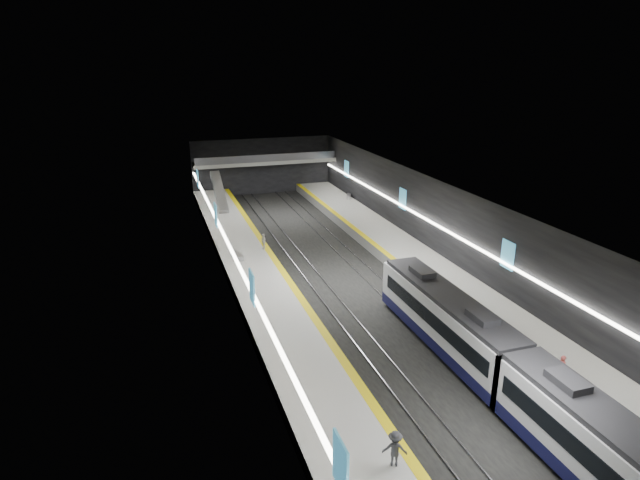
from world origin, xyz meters
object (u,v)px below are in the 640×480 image
object	(u,v)px
escalator	(219,192)
passenger_right_a	(562,369)
bench_left_far	(237,256)
passenger_left_b	(395,449)
bench_right_far	(349,196)
passenger_left_a	(264,241)
train	(516,377)

from	to	relation	value
escalator	passenger_right_a	bearing A→B (deg)	-73.33
bench_left_far	passenger_right_a	size ratio (longest dim) A/B	1.19
bench_left_far	passenger_left_b	xyz separation A→B (m)	(2.35, -28.98, 0.66)
bench_right_far	passenger_left_a	xyz separation A→B (m)	(-15.13, -16.21, 0.54)
passenger_right_a	bench_right_far	bearing A→B (deg)	-3.48
train	passenger_right_a	world-z (taller)	train
escalator	passenger_left_b	size ratio (longest dim) A/B	4.45
escalator	passenger_left_a	bearing A→B (deg)	-83.85
bench_right_far	train	bearing A→B (deg)	-75.60
passenger_right_a	passenger_left_a	bearing A→B (deg)	23.95
escalator	passenger_left_a	xyz separation A→B (m)	(1.87, -17.36, -1.13)
train	passenger_left_a	xyz separation A→B (m)	(-8.13, 27.89, -0.42)
escalator	bench_right_far	distance (m)	17.12
bench_left_far	passenger_left_b	distance (m)	29.08
passenger_left_b	passenger_left_a	bearing A→B (deg)	-66.20
bench_left_far	passenger_right_a	distance (m)	29.59
bench_left_far	passenger_right_a	bearing A→B (deg)	-72.01
escalator	bench_right_far	xyz separation A→B (m)	(17.00, -1.14, -1.67)
train	passenger_left_b	distance (m)	9.14
passenger_right_a	passenger_left_b	size ratio (longest dim) A/B	0.93
escalator	passenger_right_a	distance (m)	46.90
passenger_left_a	bench_right_far	bearing A→B (deg)	127.21
escalator	passenger_left_b	xyz separation A→B (m)	(1.32, -48.09, -1.00)
train	bench_right_far	size ratio (longest dim) A/B	15.51
bench_right_far	passenger_left_b	bearing A→B (deg)	-85.05
train	passenger_right_a	xyz separation A→B (m)	(3.45, 0.34, -0.37)
passenger_right_a	passenger_left_b	world-z (taller)	passenger_left_b
escalator	bench_right_far	world-z (taller)	escalator
passenger_right_a	passenger_left_a	distance (m)	29.89
passenger_right_a	train	bearing A→B (deg)	96.74
bench_left_far	bench_right_far	world-z (taller)	bench_left_far
escalator	passenger_left_a	size ratio (longest dim) A/B	5.17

